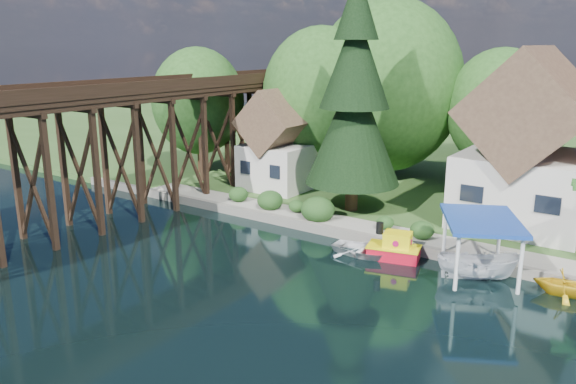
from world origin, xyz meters
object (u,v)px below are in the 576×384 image
at_px(boat_canopy, 479,254).
at_px(house_left, 528,151).
at_px(trestle_bridge, 142,137).
at_px(tugboat, 394,248).
at_px(boat_yellow, 564,281).
at_px(boat_white_a, 366,249).
at_px(shed, 279,146).
at_px(conifer, 354,100).

bearing_deg(boat_canopy, house_left, 90.63).
bearing_deg(boat_canopy, trestle_bridge, -176.73).
distance_m(tugboat, boat_canopy, 4.71).
distance_m(trestle_bridge, boat_canopy, 23.48).
height_order(house_left, tugboat, house_left).
bearing_deg(boat_yellow, trestle_bridge, 84.99).
relative_size(tugboat, boat_yellow, 1.17).
bearing_deg(boat_white_a, boat_canopy, -89.61).
relative_size(tugboat, boat_white_a, 0.80).
xyz_separation_m(boat_canopy, boat_yellow, (3.93, 0.49, -0.69)).
distance_m(shed, boat_white_a, 14.88).
bearing_deg(trestle_bridge, tugboat, 4.67).
bearing_deg(conifer, shed, 164.13).
xyz_separation_m(trestle_bridge, tugboat, (18.46, 1.51, -4.73)).
relative_size(tugboat, boat_canopy, 0.52).
bearing_deg(trestle_bridge, boat_yellow, 3.82).
relative_size(trestle_bridge, shed, 5.63).
height_order(shed, conifer, conifer).
bearing_deg(shed, boat_canopy, -23.86).
relative_size(shed, boat_canopy, 1.29).
bearing_deg(conifer, boat_white_a, -54.98).
height_order(boat_white_a, boat_yellow, boat_yellow).
bearing_deg(tugboat, shed, 149.86).
bearing_deg(tugboat, conifer, 135.81).
height_order(house_left, boat_canopy, house_left).
height_order(conifer, boat_yellow, conifer).
bearing_deg(shed, tugboat, -30.14).
height_order(trestle_bridge, conifer, conifer).
relative_size(shed, conifer, 0.50).
xyz_separation_m(conifer, boat_canopy, (10.44, -5.83, -6.66)).
distance_m(trestle_bridge, shed, 10.69).
xyz_separation_m(tugboat, boat_white_a, (-1.55, -0.42, -0.22)).
xyz_separation_m(trestle_bridge, shed, (5.00, 9.33, -1.52)).
bearing_deg(shed, boat_white_a, -34.68).
relative_size(conifer, boat_canopy, 2.58).
height_order(trestle_bridge, tugboat, trestle_bridge).
distance_m(shed, conifer, 9.02).
relative_size(trestle_bridge, boat_yellow, 16.37).
bearing_deg(boat_yellow, house_left, 15.24).
relative_size(conifer, boat_yellow, 5.82).
height_order(shed, boat_canopy, shed).
relative_size(trestle_bridge, boat_canopy, 7.27).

